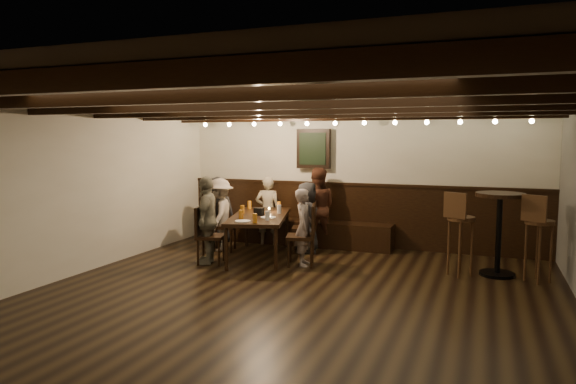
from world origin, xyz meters
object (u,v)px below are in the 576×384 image
at_px(person_left_far, 207,220).
at_px(chair_right_near, 305,237).
at_px(person_right_near, 307,217).
at_px(person_right_far, 304,227).
at_px(bar_stool_left, 460,245).
at_px(chair_left_near, 222,235).
at_px(person_left_near, 220,215).
at_px(chair_right_far, 302,247).
at_px(person_bench_right, 317,208).
at_px(high_top_table, 499,222).
at_px(person_bench_centre, 268,211).
at_px(bar_stool_right, 538,250).
at_px(dining_table, 259,218).
at_px(person_bench_left, 218,211).
at_px(chair_left_far, 210,246).

bearing_deg(person_left_far, chair_right_near, 121.51).
relative_size(person_right_near, person_right_far, 1.02).
distance_m(person_right_far, bar_stool_left, 2.27).
height_order(chair_left_near, person_left_far, person_left_far).
bearing_deg(person_left_near, chair_right_far, 58.52).
distance_m(chair_left_near, person_bench_right, 1.74).
distance_m(person_right_near, high_top_table, 3.04).
bearing_deg(person_bench_centre, person_left_near, 38.66).
bearing_deg(person_left_near, person_bench_right, 105.26).
height_order(person_right_near, bar_stool_right, person_right_near).
bearing_deg(bar_stool_right, dining_table, -148.28).
bearing_deg(chair_right_near, person_right_far, -177.99).
bearing_deg(person_left_near, person_bench_left, -161.57).
bearing_deg(person_right_far, dining_table, 59.04).
height_order(person_bench_right, person_left_far, person_bench_right).
relative_size(person_left_far, high_top_table, 1.15).
xyz_separation_m(person_left_near, bar_stool_right, (4.94, -0.17, -0.18)).
relative_size(chair_right_near, person_right_far, 0.74).
distance_m(person_left_near, person_right_far, 1.75).
bearing_deg(person_left_far, person_bench_left, -173.66).
relative_size(chair_left_far, person_bench_left, 0.71).
distance_m(person_left_far, bar_stool_right, 4.75).
relative_size(bar_stool_left, bar_stool_right, 1.00).
relative_size(person_bench_right, person_left_near, 1.13).
xyz_separation_m(person_bench_left, person_left_near, (0.27, -0.39, 0.00)).
height_order(person_bench_left, person_left_far, person_left_far).
bearing_deg(chair_left_far, person_right_far, 90.00).
relative_size(chair_left_near, person_right_near, 0.75).
height_order(dining_table, person_left_near, person_left_near).
relative_size(chair_left_near, person_right_far, 0.77).
height_order(person_bench_right, bar_stool_right, person_bench_right).
bearing_deg(person_bench_centre, person_right_far, 116.57).
xyz_separation_m(chair_left_far, person_right_far, (1.41, 0.41, 0.32)).
bearing_deg(person_bench_left, chair_left_far, 97.65).
xyz_separation_m(chair_left_far, high_top_table, (4.17, 0.84, 0.50)).
bearing_deg(chair_left_far, person_left_near, -178.01).
height_order(dining_table, person_bench_right, person_bench_right).
distance_m(chair_right_near, person_bench_right, 0.66).
bearing_deg(dining_table, person_bench_right, 45.00).
distance_m(person_bench_left, bar_stool_left, 4.26).
bearing_deg(bar_stool_right, person_left_near, -151.03).
distance_m(chair_right_near, chair_right_far, 0.90).
bearing_deg(person_bench_right, high_top_table, 147.13).
bearing_deg(person_bench_right, dining_table, 45.00).
xyz_separation_m(person_bench_left, bar_stool_right, (5.21, -0.56, -0.18)).
bearing_deg(person_left_near, bar_stool_left, 70.76).
distance_m(chair_left_far, person_bench_right, 2.15).
relative_size(dining_table, person_left_far, 1.50).
height_order(dining_table, chair_left_far, chair_left_far).
distance_m(person_bench_centre, person_left_near, 0.96).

